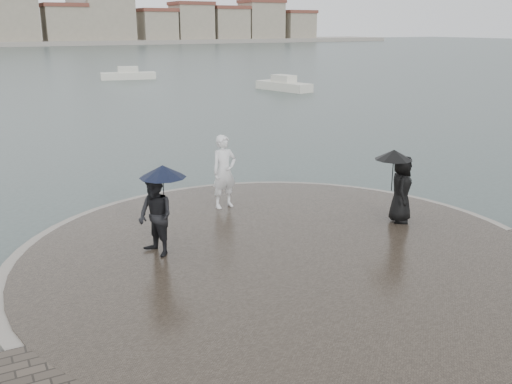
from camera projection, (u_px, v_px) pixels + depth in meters
ground at (381, 335)px, 10.30m from camera, size 400.00×400.00×0.00m
kerb_ring at (282, 259)px, 13.22m from camera, size 12.50×12.50×0.32m
quay_tip at (282, 258)px, 13.21m from camera, size 11.90×11.90×0.36m
statue at (224, 172)px, 16.07m from camera, size 0.81×0.58×2.09m
visitor_left at (157, 207)px, 12.71m from camera, size 1.24×1.15×2.04m
visitor_right at (400, 182)px, 14.86m from camera, size 1.24×1.10×1.95m
boats at (101, 80)px, 53.56m from camera, size 32.90×25.34×1.50m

